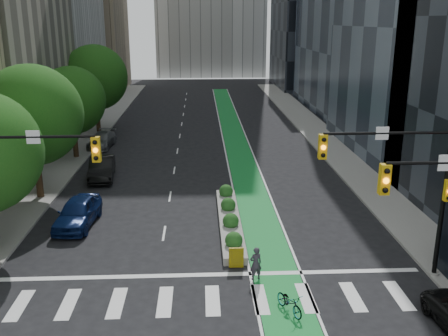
{
  "coord_description": "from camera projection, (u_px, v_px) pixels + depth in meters",
  "views": [
    {
      "loc": [
        -0.42,
        -19.53,
        11.37
      ],
      "look_at": [
        0.94,
        8.44,
        3.0
      ],
      "focal_mm": 40.0,
      "sensor_mm": 36.0,
      "label": 1
    }
  ],
  "objects": [
    {
      "name": "sidewalk_right",
      "position": [
        332.0,
        146.0,
        46.42
      ],
      "size": [
        3.6,
        90.0,
        0.15
      ],
      "primitive_type": "cube",
      "color": "gray",
      "rests_on": "ground"
    },
    {
      "name": "parked_car_left_near",
      "position": [
        78.0,
        212.0,
        28.43
      ],
      "size": [
        2.24,
        4.84,
        1.61
      ],
      "primitive_type": "imported",
      "rotation": [
        0.0,
        0.0,
        -0.07
      ],
      "color": "#0C1C4B",
      "rests_on": "ground"
    },
    {
      "name": "parked_car_left_mid",
      "position": [
        102.0,
        168.0,
        36.87
      ],
      "size": [
        2.19,
        5.01,
        1.6
      ],
      "primitive_type": "imported",
      "rotation": [
        0.0,
        0.0,
        0.1
      ],
      "color": "black",
      "rests_on": "ground"
    },
    {
      "name": "parked_car_left_far",
      "position": [
        102.0,
        140.0,
        45.96
      ],
      "size": [
        2.3,
        4.85,
        1.37
      ],
      "primitive_type": "imported",
      "rotation": [
        0.0,
        0.0,
        -0.08
      ],
      "color": "slate",
      "rests_on": "ground"
    },
    {
      "name": "ground",
      "position": [
        212.0,
        288.0,
        21.97
      ],
      "size": [
        160.0,
        160.0,
        0.0
      ],
      "primitive_type": "plane",
      "color": "black",
      "rests_on": "ground"
    },
    {
      "name": "tree_mid",
      "position": [
        32.0,
        115.0,
        31.34
      ],
      "size": [
        6.4,
        6.4,
        8.78
      ],
      "color": "black",
      "rests_on": "ground"
    },
    {
      "name": "bike_lane_paint",
      "position": [
        234.0,
        135.0,
        50.81
      ],
      "size": [
        2.2,
        70.0,
        0.01
      ],
      "primitive_type": "cube",
      "color": "#188434",
      "rests_on": "ground"
    },
    {
      "name": "median_planter",
      "position": [
        230.0,
        219.0,
        28.65
      ],
      "size": [
        1.2,
        10.26,
        1.1
      ],
      "color": "gray",
      "rests_on": "ground"
    },
    {
      "name": "building_tan_far",
      "position": [
        77.0,
        9.0,
        80.47
      ],
      "size": [
        14.0,
        16.0,
        26.0
      ],
      "primitive_type": "cube",
      "color": "tan",
      "rests_on": "ground"
    },
    {
      "name": "tree_midfar",
      "position": [
        72.0,
        100.0,
        41.09
      ],
      "size": [
        5.6,
        5.6,
        7.76
      ],
      "color": "black",
      "rests_on": "ground"
    },
    {
      "name": "bicycle",
      "position": [
        290.0,
        302.0,
        20.07
      ],
      "size": [
        1.24,
        1.77,
        0.88
      ],
      "primitive_type": "imported",
      "rotation": [
        0.0,
        0.0,
        0.43
      ],
      "color": "gray",
      "rests_on": "ground"
    },
    {
      "name": "building_dark_end",
      "position": [
        320.0,
        3.0,
        83.96
      ],
      "size": [
        14.0,
        18.0,
        28.0
      ],
      "primitive_type": "cube",
      "color": "black",
      "rests_on": "ground"
    },
    {
      "name": "cyclist",
      "position": [
        256.0,
        264.0,
        22.47
      ],
      "size": [
        0.68,
        0.55,
        1.6
      ],
      "primitive_type": "imported",
      "rotation": [
        0.0,
        0.0,
        3.47
      ],
      "color": "#312C35",
      "rests_on": "ground"
    },
    {
      "name": "tree_far",
      "position": [
        95.0,
        78.0,
        50.45
      ],
      "size": [
        6.6,
        6.6,
        9.0
      ],
      "color": "black",
      "rests_on": "ground"
    },
    {
      "name": "signal_left",
      "position": [
        1.0,
        185.0,
        20.64
      ],
      "size": [
        6.14,
        0.51,
        7.2
      ],
      "color": "black",
      "rests_on": "ground"
    },
    {
      "name": "sidewalk_left",
      "position": [
        75.0,
        149.0,
        45.32
      ],
      "size": [
        3.6,
        90.0,
        0.15
      ],
      "primitive_type": "cube",
      "color": "gray",
      "rests_on": "ground"
    },
    {
      "name": "signal_right",
      "position": [
        412.0,
        178.0,
        21.44
      ],
      "size": [
        5.82,
        0.51,
        7.2
      ],
      "color": "black",
      "rests_on": "ground"
    }
  ]
}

